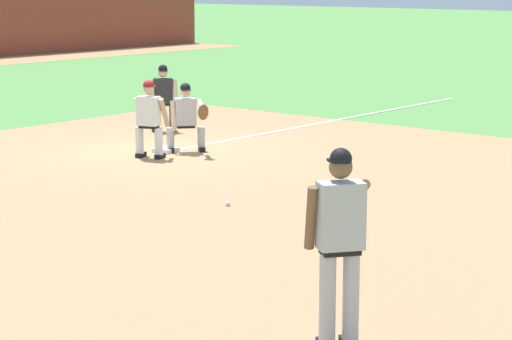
% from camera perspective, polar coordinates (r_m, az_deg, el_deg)
% --- Properties ---
extents(ground_plane, '(160.00, 160.00, 0.00)m').
position_cam_1_polar(ground_plane, '(19.25, -5.18, 1.00)').
color(ground_plane, '#518942').
extents(infield_dirt_patch, '(18.00, 18.00, 0.01)m').
position_cam_1_polar(infield_dirt_patch, '(14.11, -2.02, -2.62)').
color(infield_dirt_patch, '#A87F56').
rests_on(infield_dirt_patch, ground).
extents(foul_line_stripe, '(11.25, 0.10, 0.00)m').
position_cam_1_polar(foul_line_stripe, '(23.52, 4.54, 2.85)').
color(foul_line_stripe, white).
rests_on(foul_line_stripe, ground).
extents(first_base_bag, '(0.38, 0.38, 0.09)m').
position_cam_1_polar(first_base_bag, '(19.24, -5.18, 1.13)').
color(first_base_bag, white).
rests_on(first_base_bag, ground).
extents(baseball, '(0.07, 0.07, 0.07)m').
position_cam_1_polar(baseball, '(14.70, -1.62, -1.93)').
color(baseball, white).
rests_on(baseball, ground).
extents(pitcher, '(0.85, 0.55, 1.86)m').
position_cam_1_polar(pitcher, '(8.89, 4.85, -3.80)').
color(pitcher, black).
rests_on(pitcher, ground).
extents(first_baseman, '(0.72, 1.09, 1.34)m').
position_cam_1_polar(first_baseman, '(19.11, -3.96, 3.17)').
color(first_baseman, black).
rests_on(first_baseman, ground).
extents(baserunner, '(0.56, 0.66, 1.46)m').
position_cam_1_polar(baserunner, '(18.55, -6.13, 3.09)').
color(baserunner, black).
rests_on(baserunner, ground).
extents(umpire, '(0.68, 0.65, 1.46)m').
position_cam_1_polar(umpire, '(21.78, -5.32, 4.27)').
color(umpire, black).
rests_on(umpire, ground).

